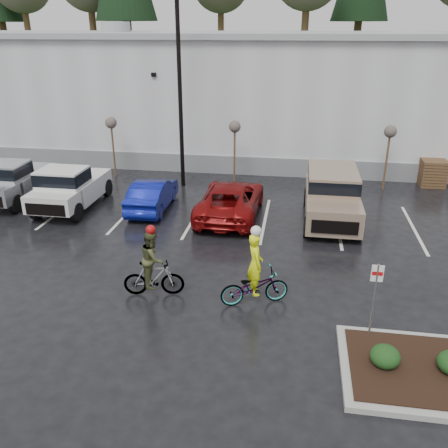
% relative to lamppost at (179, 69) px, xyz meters
% --- Properties ---
extents(ground, '(120.00, 120.00, 0.00)m').
position_rel_lamppost_xyz_m(ground, '(4.00, -12.00, -5.69)').
color(ground, black).
rests_on(ground, ground).
extents(warehouse, '(60.50, 15.50, 7.20)m').
position_rel_lamppost_xyz_m(warehouse, '(4.00, 9.99, -2.04)').
color(warehouse, silver).
rests_on(warehouse, ground).
extents(wooded_ridge, '(80.00, 25.00, 6.00)m').
position_rel_lamppost_xyz_m(wooded_ridge, '(4.00, 33.00, -2.69)').
color(wooded_ridge, '#253B18').
rests_on(wooded_ridge, ground).
extents(lamppost, '(0.50, 1.00, 9.22)m').
position_rel_lamppost_xyz_m(lamppost, '(0.00, 0.00, 0.00)').
color(lamppost, black).
rests_on(lamppost, ground).
extents(sapling_west, '(0.60, 0.60, 3.20)m').
position_rel_lamppost_xyz_m(sapling_west, '(-4.00, 1.00, -2.96)').
color(sapling_west, '#4D381F').
rests_on(sapling_west, ground).
extents(sapling_mid, '(0.60, 0.60, 3.20)m').
position_rel_lamppost_xyz_m(sapling_mid, '(2.50, 1.00, -2.96)').
color(sapling_mid, '#4D381F').
rests_on(sapling_mid, ground).
extents(sapling_east, '(0.60, 0.60, 3.20)m').
position_rel_lamppost_xyz_m(sapling_east, '(10.00, 1.00, -2.96)').
color(sapling_east, '#4D381F').
rests_on(sapling_east, ground).
extents(pallet_stack_a, '(1.20, 1.20, 1.35)m').
position_rel_lamppost_xyz_m(pallet_stack_a, '(12.50, 2.00, -5.01)').
color(pallet_stack_a, '#4D381F').
rests_on(pallet_stack_a, ground).
extents(shrub_a, '(0.70, 0.70, 0.52)m').
position_rel_lamppost_xyz_m(shrub_a, '(8.00, -13.00, -5.27)').
color(shrub_a, '#123514').
rests_on(shrub_a, curb_island).
extents(fire_lane_sign, '(0.30, 0.05, 2.20)m').
position_rel_lamppost_xyz_m(fire_lane_sign, '(7.80, -11.80, -4.28)').
color(fire_lane_sign, gray).
rests_on(fire_lane_sign, ground).
extents(pickup_silver, '(2.10, 5.20, 1.96)m').
position_rel_lamppost_xyz_m(pickup_silver, '(-7.21, -3.00, -4.71)').
color(pickup_silver, '#B3B4BB').
rests_on(pickup_silver, ground).
extents(pickup_white, '(2.10, 5.20, 1.96)m').
position_rel_lamppost_xyz_m(pickup_white, '(-4.16, -3.55, -4.71)').
color(pickup_white, silver).
rests_on(pickup_white, ground).
extents(car_blue, '(1.55, 4.14, 1.35)m').
position_rel_lamppost_xyz_m(car_blue, '(-0.55, -3.44, -5.01)').
color(car_blue, navy).
rests_on(car_blue, ground).
extents(car_red, '(2.51, 5.33, 1.47)m').
position_rel_lamppost_xyz_m(car_red, '(2.99, -3.72, -4.95)').
color(car_red, maroon).
rests_on(car_red, ground).
extents(suv_tan, '(2.20, 5.10, 2.06)m').
position_rel_lamppost_xyz_m(suv_tan, '(7.20, -3.62, -4.66)').
color(suv_tan, '#8B735E').
rests_on(suv_tan, ground).
extents(cyclist_hivis, '(2.15, 1.39, 2.46)m').
position_rel_lamppost_xyz_m(cyclist_hivis, '(4.68, -10.50, -4.93)').
color(cyclist_hivis, '#3F3F44').
rests_on(cyclist_hivis, ground).
extents(cyclist_olive, '(1.82, 0.91, 2.28)m').
position_rel_lamppost_xyz_m(cyclist_olive, '(1.65, -10.50, -4.85)').
color(cyclist_olive, '#3F3F44').
rests_on(cyclist_olive, ground).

